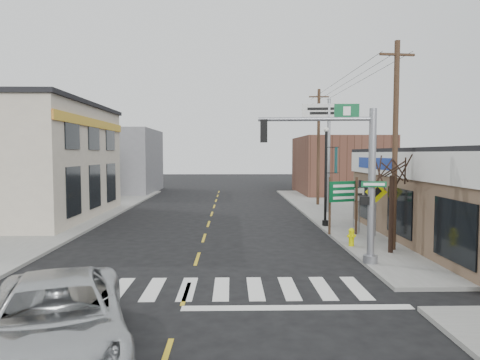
{
  "coord_description": "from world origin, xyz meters",
  "views": [
    {
      "loc": [
        1.3,
        -11.98,
        3.99
      ],
      "look_at": [
        1.68,
        7.05,
        2.8
      ],
      "focal_mm": 32.0,
      "sensor_mm": 36.0,
      "label": 1
    }
  ],
  "objects_px": {
    "fire_hydrant": "(351,236)",
    "dance_center_sign": "(329,128)",
    "suv": "(56,321)",
    "bare_tree": "(392,161)",
    "utility_pole_far": "(318,146)",
    "traffic_signal_pole": "(353,169)",
    "guide_sign": "(343,197)",
    "utility_pole_near": "(395,144)",
    "lamp_post": "(327,169)"
  },
  "relations": [
    {
      "from": "suv",
      "to": "guide_sign",
      "type": "bearing_deg",
      "value": 35.65
    },
    {
      "from": "guide_sign",
      "to": "dance_center_sign",
      "type": "xyz_separation_m",
      "value": [
        1.03,
        7.76,
        3.74
      ]
    },
    {
      "from": "bare_tree",
      "to": "utility_pole_far",
      "type": "height_order",
      "value": "utility_pole_far"
    },
    {
      "from": "utility_pole_near",
      "to": "suv",
      "type": "bearing_deg",
      "value": -144.51
    },
    {
      "from": "fire_hydrant",
      "to": "bare_tree",
      "type": "relative_size",
      "value": 0.17
    },
    {
      "from": "suv",
      "to": "traffic_signal_pole",
      "type": "height_order",
      "value": "traffic_signal_pole"
    },
    {
      "from": "traffic_signal_pole",
      "to": "bare_tree",
      "type": "relative_size",
      "value": 1.24
    },
    {
      "from": "suv",
      "to": "utility_pole_near",
      "type": "height_order",
      "value": "utility_pole_near"
    },
    {
      "from": "dance_center_sign",
      "to": "utility_pole_far",
      "type": "distance_m",
      "value": 4.32
    },
    {
      "from": "dance_center_sign",
      "to": "utility_pole_near",
      "type": "height_order",
      "value": "utility_pole_near"
    },
    {
      "from": "dance_center_sign",
      "to": "utility_pole_far",
      "type": "height_order",
      "value": "utility_pole_far"
    },
    {
      "from": "guide_sign",
      "to": "bare_tree",
      "type": "distance_m",
      "value": 4.24
    },
    {
      "from": "suv",
      "to": "utility_pole_far",
      "type": "distance_m",
      "value": 26.17
    },
    {
      "from": "utility_pole_far",
      "to": "lamp_post",
      "type": "bearing_deg",
      "value": -99.0
    },
    {
      "from": "guide_sign",
      "to": "dance_center_sign",
      "type": "relative_size",
      "value": 0.37
    },
    {
      "from": "suv",
      "to": "dance_center_sign",
      "type": "relative_size",
      "value": 0.76
    },
    {
      "from": "bare_tree",
      "to": "utility_pole_near",
      "type": "bearing_deg",
      "value": 61.3
    },
    {
      "from": "suv",
      "to": "lamp_post",
      "type": "xyz_separation_m",
      "value": [
        8.44,
        14.42,
        2.39
      ]
    },
    {
      "from": "suv",
      "to": "bare_tree",
      "type": "xyz_separation_m",
      "value": [
        9.58,
        8.23,
        2.9
      ]
    },
    {
      "from": "fire_hydrant",
      "to": "traffic_signal_pole",
      "type": "bearing_deg",
      "value": -105.49
    },
    {
      "from": "traffic_signal_pole",
      "to": "utility_pole_near",
      "type": "height_order",
      "value": "utility_pole_near"
    },
    {
      "from": "traffic_signal_pole",
      "to": "guide_sign",
      "type": "relative_size",
      "value": 2.04
    },
    {
      "from": "guide_sign",
      "to": "lamp_post",
      "type": "bearing_deg",
      "value": 75.9
    },
    {
      "from": "fire_hydrant",
      "to": "dance_center_sign",
      "type": "bearing_deg",
      "value": 82.57
    },
    {
      "from": "fire_hydrant",
      "to": "dance_center_sign",
      "type": "distance_m",
      "value": 11.59
    },
    {
      "from": "traffic_signal_pole",
      "to": "utility_pole_far",
      "type": "relative_size",
      "value": 0.65
    },
    {
      "from": "lamp_post",
      "to": "utility_pole_near",
      "type": "relative_size",
      "value": 0.63
    },
    {
      "from": "traffic_signal_pole",
      "to": "fire_hydrant",
      "type": "xyz_separation_m",
      "value": [
        0.76,
        2.75,
        -2.92
      ]
    },
    {
      "from": "suv",
      "to": "lamp_post",
      "type": "bearing_deg",
      "value": 41.28
    },
    {
      "from": "suv",
      "to": "fire_hydrant",
      "type": "distance_m",
      "value": 12.62
    },
    {
      "from": "bare_tree",
      "to": "utility_pole_far",
      "type": "xyz_separation_m",
      "value": [
        0.33,
        15.69,
        0.88
      ]
    },
    {
      "from": "traffic_signal_pole",
      "to": "lamp_post",
      "type": "relative_size",
      "value": 1.06
    },
    {
      "from": "lamp_post",
      "to": "dance_center_sign",
      "type": "height_order",
      "value": "dance_center_sign"
    },
    {
      "from": "lamp_post",
      "to": "bare_tree",
      "type": "xyz_separation_m",
      "value": [
        1.14,
        -6.19,
        0.5
      ]
    },
    {
      "from": "utility_pole_far",
      "to": "guide_sign",
      "type": "bearing_deg",
      "value": -96.02
    },
    {
      "from": "guide_sign",
      "to": "utility_pole_far",
      "type": "bearing_deg",
      "value": 64.18
    },
    {
      "from": "traffic_signal_pole",
      "to": "lamp_post",
      "type": "height_order",
      "value": "traffic_signal_pole"
    },
    {
      "from": "guide_sign",
      "to": "utility_pole_near",
      "type": "height_order",
      "value": "utility_pole_near"
    },
    {
      "from": "utility_pole_near",
      "to": "bare_tree",
      "type": "bearing_deg",
      "value": -124.84
    },
    {
      "from": "lamp_post",
      "to": "utility_pole_near",
      "type": "bearing_deg",
      "value": -52.78
    },
    {
      "from": "guide_sign",
      "to": "lamp_post",
      "type": "relative_size",
      "value": 0.52
    },
    {
      "from": "dance_center_sign",
      "to": "fire_hydrant",
      "type": "bearing_deg",
      "value": -92.12
    },
    {
      "from": "suv",
      "to": "traffic_signal_pole",
      "type": "distance_m",
      "value": 10.48
    },
    {
      "from": "suv",
      "to": "traffic_signal_pole",
      "type": "bearing_deg",
      "value": 22.87
    },
    {
      "from": "fire_hydrant",
      "to": "utility_pole_near",
      "type": "relative_size",
      "value": 0.09
    },
    {
      "from": "dance_center_sign",
      "to": "utility_pole_far",
      "type": "bearing_deg",
      "value": 92.72
    },
    {
      "from": "guide_sign",
      "to": "dance_center_sign",
      "type": "distance_m",
      "value": 8.68
    },
    {
      "from": "fire_hydrant",
      "to": "guide_sign",
      "type": "bearing_deg",
      "value": 83.01
    },
    {
      "from": "guide_sign",
      "to": "fire_hydrant",
      "type": "height_order",
      "value": "guide_sign"
    },
    {
      "from": "suv",
      "to": "dance_center_sign",
      "type": "distance_m",
      "value": 22.54
    }
  ]
}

